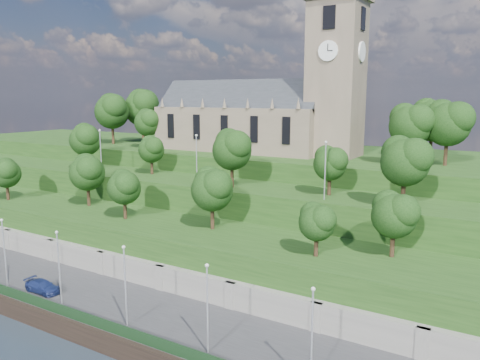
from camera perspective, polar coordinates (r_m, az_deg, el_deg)
The scene contains 15 objects.
ground at distance 56.16m, azimuth -21.51°, elevation -17.06°, with size 320.00×320.00×0.00m, color black.
promenade at distance 59.14m, azimuth -16.86°, elevation -14.27°, with size 160.00×12.00×2.00m, color #2D2D30.
quay_wall at distance 55.65m, azimuth -21.63°, elevation -16.07°, with size 160.00×0.50×2.20m, color black.
fence at distance 55.37m, azimuth -21.19°, elevation -14.46°, with size 160.00×0.10×1.20m, color #173419.
retaining_wall at distance 62.37m, azimuth -12.83°, elevation -11.27°, with size 160.00×2.10×5.00m.
embankment_lower at distance 66.06m, azimuth -9.25°, elevation -8.53°, with size 160.00×12.00×8.00m, color #1C3B13.
embankment_upper at distance 73.85m, azimuth -3.81°, elevation -4.78°, with size 160.00×10.00×12.00m, color #1C3B13.
hilltop at distance 91.14m, azimuth 3.66°, elevation -0.92°, with size 160.00×32.00×15.00m, color #1C3B13.
church at distance 85.54m, azimuth 3.01°, elevation 8.49°, with size 38.60×12.35×27.60m.
trees_lower at distance 64.66m, azimuth -9.92°, elevation -0.62°, with size 66.83×9.10×8.21m.
trees_upper at distance 68.70m, azimuth -1.84°, elevation 3.83°, with size 61.61×8.04×8.51m.
trees_hilltop at distance 87.19m, azimuth -0.20°, elevation 8.16°, with size 72.65×15.85×11.68m.
lamp_posts_promenade at distance 56.36m, azimuth -21.22°, elevation -9.34°, with size 60.36×0.36×8.52m.
lamp_posts_upper at distance 69.45m, azimuth -5.32°, elevation 2.97°, with size 40.36×0.36×7.54m.
car_right at distance 61.77m, azimuth -22.92°, elevation -11.86°, with size 1.99×4.89×1.42m, color #172250.
Camera 1 is at (40.51, -29.73, 25.08)m, focal length 35.00 mm.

